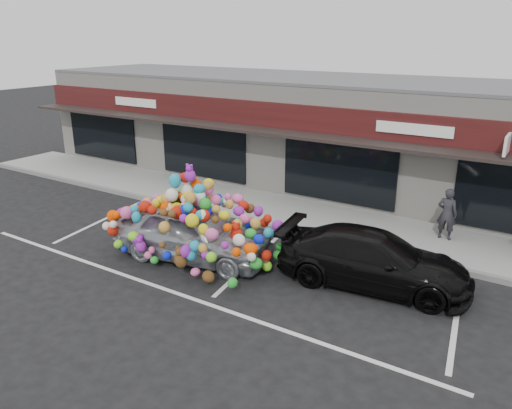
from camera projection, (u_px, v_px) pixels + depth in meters
The scene contains 11 objects.
ground at pixel (171, 242), 15.05m from camera, with size 90.00×90.00×0.00m, color black.
shop_building at pixel (302, 128), 21.09m from camera, with size 24.00×7.20×4.31m.
sidewalk at pixel (244, 204), 18.22m from camera, with size 26.00×3.00×0.15m, color #979691.
kerb at pixel (220, 216), 17.02m from camera, with size 26.00×0.18×0.16m, color slate.
parking_stripe_left at pixel (103, 220), 16.83m from camera, with size 0.12×4.40×0.01m, color silver.
parking_stripe_mid at pixel (252, 261), 13.79m from camera, with size 0.12×4.40×0.01m, color silver.
parking_stripe_right at pixel (456, 317), 11.05m from camera, with size 0.12×4.40×0.01m, color silver.
lane_line at pixel (169, 291), 12.20m from camera, with size 14.00×0.12×0.01m, color silver.
toy_car at pixel (193, 227), 13.68m from camera, with size 3.22×5.01×2.77m.
black_sedan at pixel (373, 259), 12.30m from camera, with size 4.73×1.92×1.37m, color black.
pedestrian_a at pixel (447, 214), 14.68m from camera, with size 0.57×0.37×1.57m, color black.
Camera 1 is at (9.62, -10.32, 5.96)m, focal length 35.00 mm.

